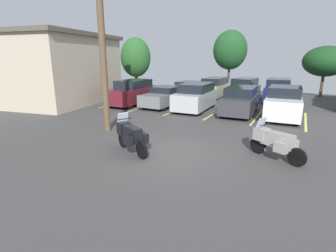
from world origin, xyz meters
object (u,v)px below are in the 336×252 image
object	(u,v)px
car_far_champagne	(214,88)
car_far_green	(244,90)
car_far_navy	(278,91)
car_far_tan	(187,89)
motorcycle_second	(275,141)
car_charcoal	(240,101)
car_white	(284,103)
car_maroon	(133,93)
car_silver	(196,97)
motorcycle_touring	(130,135)
utility_pole	(102,38)
car_grey	(165,97)

from	to	relation	value
car_far_champagne	car_far_green	bearing A→B (deg)	-3.63
car_far_navy	car_far_tan	bearing A→B (deg)	-179.59
car_far_navy	motorcycle_second	bearing A→B (deg)	-85.72
motorcycle_second	car_charcoal	distance (m)	7.86
car_white	car_far_green	xyz separation A→B (m)	(-3.51, 5.92, 0.00)
motorcycle_second	car_maroon	bearing A→B (deg)	147.70
car_silver	motorcycle_touring	bearing A→B (deg)	-84.76
car_charcoal	utility_pole	world-z (taller)	utility_pole
car_grey	motorcycle_touring	bearing A→B (deg)	-69.80
car_far_tan	car_far_navy	world-z (taller)	car_far_navy
car_far_champagne	car_charcoal	bearing A→B (deg)	-59.02
car_charcoal	car_far_green	bearing A→B (deg)	98.77
car_maroon	car_grey	world-z (taller)	car_maroon
car_silver	utility_pole	distance (m)	8.13
car_far_green	car_silver	bearing A→B (deg)	-110.14
utility_pole	car_silver	bearing A→B (deg)	73.85
car_grey	car_far_champagne	size ratio (longest dim) A/B	1.00
car_maroon	car_far_navy	size ratio (longest dim) A/B	1.10
motorcycle_touring	motorcycle_second	distance (m)	5.37
motorcycle_touring	car_maroon	distance (m)	10.68
motorcycle_touring	car_far_green	bearing A→B (deg)	84.83
motorcycle_second	car_silver	size ratio (longest dim) A/B	0.44
car_charcoal	car_far_champagne	size ratio (longest dim) A/B	0.99
car_silver	car_far_champagne	distance (m)	6.15
motorcycle_second	car_white	xyz separation A→B (m)	(-0.19, 7.26, 0.26)
motorcycle_touring	car_silver	xyz separation A→B (m)	(-0.83, 9.03, 0.24)
car_far_green	car_white	bearing A→B (deg)	-59.36
car_white	car_far_champagne	xyz separation A→B (m)	(-6.22, 6.09, -0.01)
car_maroon	car_far_green	world-z (taller)	car_maroon
motorcycle_touring	car_grey	world-z (taller)	car_grey
motorcycle_second	utility_pole	distance (m)	8.79
car_maroon	utility_pole	world-z (taller)	utility_pole
car_charcoal	car_white	world-z (taller)	car_white
car_white	car_maroon	bearing A→B (deg)	-178.69
car_grey	utility_pole	xyz separation A→B (m)	(0.54, -7.26, 3.73)
car_white	car_far_tan	world-z (taller)	car_white
motorcycle_second	car_white	size ratio (longest dim) A/B	0.46
motorcycle_second	car_far_champagne	size ratio (longest dim) A/B	0.44
motorcycle_touring	car_white	bearing A→B (deg)	61.79
car_charcoal	car_far_tan	bearing A→B (deg)	136.79
motorcycle_second	utility_pole	xyz separation A→B (m)	(-7.92, 0.20, 3.80)
utility_pole	car_far_champagne	bearing A→B (deg)	83.45
car_white	car_far_green	distance (m)	6.88
car_far_tan	car_far_champagne	xyz separation A→B (m)	(2.71, 0.08, 0.23)
car_charcoal	car_far_navy	bearing A→B (deg)	73.26
car_maroon	car_grey	xyz separation A→B (m)	(2.62, 0.44, -0.21)
car_charcoal	car_grey	bearing A→B (deg)	178.81
car_grey	car_far_champagne	distance (m)	6.25
car_silver	utility_pole	world-z (taller)	utility_pole
car_maroon	car_far_green	xyz separation A→B (m)	(7.38, 6.17, -0.02)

